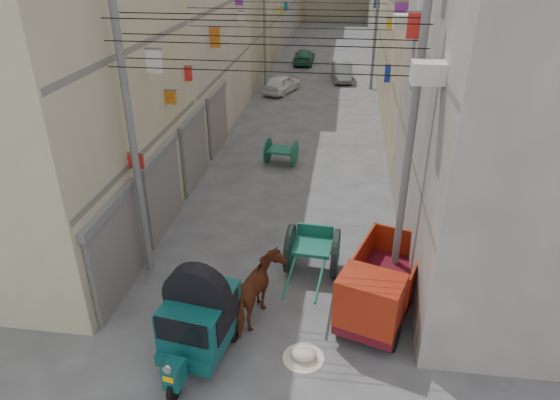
% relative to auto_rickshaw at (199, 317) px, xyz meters
% --- Properties ---
extents(shutters_left, '(0.18, 14.40, 2.88)m').
position_rel_auto_rickshaw_xyz_m(shutters_left, '(-2.81, 7.57, 0.37)').
color(shutters_left, '#535358').
rests_on(shutters_left, ground).
extents(signboards, '(8.22, 40.52, 5.67)m').
position_rel_auto_rickshaw_xyz_m(signboards, '(1.10, 18.85, 2.31)').
color(signboards, white).
rests_on(signboards, ground).
extents(ac_units, '(0.70, 6.55, 3.35)m').
position_rel_auto_rickshaw_xyz_m(ac_units, '(4.76, 4.86, 6.31)').
color(ac_units, beige).
rests_on(ac_units, ground).
extents(utility_poles, '(7.40, 22.20, 8.00)m').
position_rel_auto_rickshaw_xyz_m(utility_poles, '(1.11, 14.19, 2.88)').
color(utility_poles, slate).
rests_on(utility_poles, ground).
extents(overhead_cables, '(7.40, 22.52, 1.12)m').
position_rel_auto_rickshaw_xyz_m(overhead_cables, '(1.11, 11.59, 5.64)').
color(overhead_cables, black).
rests_on(overhead_cables, ground).
extents(auto_rickshaw, '(1.82, 2.79, 1.91)m').
position_rel_auto_rickshaw_xyz_m(auto_rickshaw, '(0.00, 0.00, 0.00)').
color(auto_rickshaw, black).
rests_on(auto_rickshaw, ground).
extents(tonga_cart, '(1.61, 3.31, 1.46)m').
position_rel_auto_rickshaw_xyz_m(tonga_cart, '(2.37, 3.70, -0.36)').
color(tonga_cart, black).
rests_on(tonga_cart, ground).
extents(mini_truck, '(2.53, 3.73, 1.93)m').
position_rel_auto_rickshaw_xyz_m(mini_truck, '(4.18, 1.66, -0.20)').
color(mini_truck, black).
rests_on(mini_truck, ground).
extents(second_cart, '(1.47, 1.35, 1.15)m').
position_rel_auto_rickshaw_xyz_m(second_cart, '(0.39, 11.67, -0.51)').
color(second_cart, '#125140').
rests_on(second_cart, ground).
extents(feed_sack, '(0.62, 0.50, 0.31)m').
position_rel_auto_rickshaw_xyz_m(feed_sack, '(2.45, 0.15, -0.97)').
color(feed_sack, beige).
rests_on(feed_sack, ground).
extents(horse, '(1.25, 2.15, 1.71)m').
position_rel_auto_rickshaw_xyz_m(horse, '(1.17, 1.41, -0.27)').
color(horse, brown).
rests_on(horse, ground).
extents(distant_car_white, '(2.44, 3.70, 1.17)m').
position_rel_auto_rickshaw_xyz_m(distant_car_white, '(-1.12, 23.42, -0.54)').
color(distant_car_white, white).
rests_on(distant_car_white, ground).
extents(distant_car_grey, '(1.71, 3.80, 1.21)m').
position_rel_auto_rickshaw_xyz_m(distant_car_grey, '(2.71, 27.24, -0.52)').
color(distant_car_grey, slate).
rests_on(distant_car_grey, ground).
extents(distant_car_green, '(1.60, 3.86, 1.12)m').
position_rel_auto_rickshaw_xyz_m(distant_car_green, '(-0.48, 32.28, -0.56)').
color(distant_car_green, '#205F4E').
rests_on(distant_car_green, ground).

